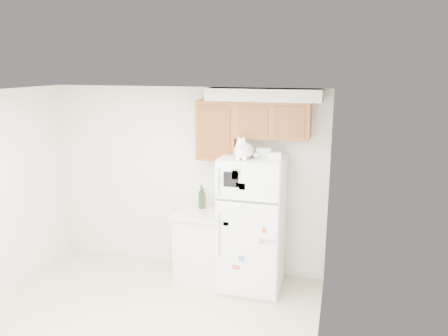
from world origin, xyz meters
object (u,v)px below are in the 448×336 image
at_px(storage_box_front, 275,156).
at_px(bottle_green, 201,197).
at_px(base_counter, 202,244).
at_px(storage_box_back, 264,152).
at_px(cat, 243,150).
at_px(bottle_amber, 203,198).
at_px(refrigerator, 252,223).

relative_size(storage_box_front, bottle_green, 0.47).
relative_size(base_counter, storage_box_front, 6.13).
relative_size(storage_box_back, storage_box_front, 1.20).
bearing_deg(storage_box_front, cat, -174.24).
bearing_deg(bottle_amber, cat, -30.34).
height_order(refrigerator, cat, cat).
bearing_deg(storage_box_front, storage_box_back, 129.18).
relative_size(cat, storage_box_back, 2.27).
xyz_separation_m(storage_box_back, storage_box_front, (0.16, -0.19, -0.01)).
bearing_deg(bottle_green, bottle_amber, 29.74).
bearing_deg(storage_box_back, bottle_green, 168.13).
bearing_deg(storage_box_back, base_counter, 175.79).
bearing_deg(bottle_green, base_counter, -72.54).
bearing_deg(refrigerator, storage_box_front, -22.83).
bearing_deg(bottle_amber, bottle_green, -150.26).
relative_size(storage_box_front, bottle_amber, 0.54).
relative_size(base_counter, cat, 2.26).
height_order(cat, bottle_green, cat).
xyz_separation_m(refrigerator, bottle_amber, (-0.70, 0.20, 0.21)).
bearing_deg(bottle_amber, refrigerator, -15.96).
relative_size(storage_box_back, bottle_amber, 0.65).
height_order(refrigerator, bottle_amber, refrigerator).
bearing_deg(refrigerator, cat, -118.49).
bearing_deg(storage_box_front, refrigerator, 156.49).
bearing_deg(refrigerator, storage_box_back, 32.30).
height_order(cat, storage_box_front, cat).
height_order(base_counter, bottle_green, bottle_green).
xyz_separation_m(base_counter, bottle_amber, (-0.01, 0.13, 0.60)).
bearing_deg(cat, base_counter, 158.88).
bearing_deg(base_counter, storage_box_front, -11.17).
height_order(refrigerator, bottle_green, refrigerator).
distance_m(storage_box_back, storage_box_front, 0.25).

